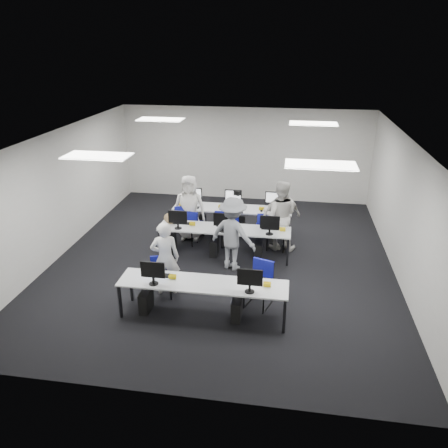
% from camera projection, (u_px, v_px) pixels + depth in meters
% --- Properties ---
extents(room, '(9.00, 9.02, 3.00)m').
position_uv_depth(room, '(223.00, 201.00, 10.07)').
color(room, black).
rests_on(room, ground).
extents(ceiling_panels, '(5.20, 4.60, 0.02)m').
position_uv_depth(ceiling_panels, '(223.00, 137.00, 9.49)').
color(ceiling_panels, white).
rests_on(ceiling_panels, room).
extents(desk_front, '(3.20, 0.70, 0.73)m').
position_uv_depth(desk_front, '(203.00, 285.00, 8.21)').
color(desk_front, silver).
rests_on(desk_front, ground).
extents(desk_mid, '(3.20, 0.70, 0.73)m').
position_uv_depth(desk_mid, '(224.00, 230.00, 10.57)').
color(desk_mid, silver).
rests_on(desk_mid, ground).
extents(desk_back, '(3.20, 0.70, 0.73)m').
position_uv_depth(desk_back, '(232.00, 210.00, 11.85)').
color(desk_back, silver).
rests_on(desk_back, ground).
extents(equipment_front, '(2.51, 0.41, 1.19)m').
position_uv_depth(equipment_front, '(193.00, 299.00, 8.34)').
color(equipment_front, '#0D3DB4').
rests_on(equipment_front, desk_front).
extents(equipment_mid, '(2.91, 0.41, 1.19)m').
position_uv_depth(equipment_mid, '(216.00, 242.00, 10.71)').
color(equipment_mid, white).
rests_on(equipment_mid, desk_mid).
extents(equipment_back, '(2.91, 0.41, 1.19)m').
position_uv_depth(equipment_back, '(239.00, 221.00, 11.96)').
color(equipment_back, white).
rests_on(equipment_back, desk_back).
extents(chair_0, '(0.52, 0.55, 0.83)m').
position_uv_depth(chair_0, '(161.00, 284.00, 9.06)').
color(chair_0, navy).
rests_on(chair_0, ground).
extents(chair_1, '(0.60, 0.62, 0.94)m').
position_uv_depth(chair_1, '(259.00, 292.00, 8.70)').
color(chair_1, navy).
rests_on(chair_1, ground).
extents(chair_2, '(0.57, 0.60, 0.95)m').
position_uv_depth(chair_2, '(184.00, 232.00, 11.38)').
color(chair_2, navy).
rests_on(chair_2, ground).
extents(chair_3, '(0.47, 0.51, 0.89)m').
position_uv_depth(chair_3, '(230.00, 235.00, 11.30)').
color(chair_3, navy).
rests_on(chair_3, ground).
extents(chair_4, '(0.52, 0.56, 0.93)m').
position_uv_depth(chair_4, '(277.00, 237.00, 11.12)').
color(chair_4, navy).
rests_on(chair_4, ground).
extents(chair_5, '(0.49, 0.52, 0.85)m').
position_uv_depth(chair_5, '(194.00, 230.00, 11.62)').
color(chair_5, navy).
rests_on(chair_5, ground).
extents(chair_6, '(0.49, 0.53, 0.91)m').
position_uv_depth(chair_6, '(223.00, 231.00, 11.51)').
color(chair_6, navy).
rests_on(chair_6, ground).
extents(chair_7, '(0.51, 0.54, 0.92)m').
position_uv_depth(chair_7, '(265.00, 234.00, 11.33)').
color(chair_7, navy).
rests_on(chair_7, ground).
extents(handbag, '(0.37, 0.29, 0.27)m').
position_uv_depth(handbag, '(170.00, 218.00, 10.78)').
color(handbag, '#A18353').
rests_on(handbag, desk_mid).
extents(student_0, '(0.66, 0.52, 1.61)m').
position_uv_depth(student_0, '(165.00, 258.00, 8.95)').
color(student_0, '#BCB8B1').
rests_on(student_0, ground).
extents(student_1, '(0.91, 0.73, 1.80)m').
position_uv_depth(student_1, '(280.00, 215.00, 10.88)').
color(student_1, '#BCB8B1').
rests_on(student_1, ground).
extents(student_2, '(0.88, 0.59, 1.74)m').
position_uv_depth(student_2, '(189.00, 208.00, 11.45)').
color(student_2, '#BCB8B1').
rests_on(student_2, ground).
extents(student_3, '(1.07, 0.78, 1.69)m').
position_uv_depth(student_3, '(281.00, 216.00, 10.96)').
color(student_3, '#BCB8B1').
rests_on(student_3, ground).
extents(photographer, '(1.28, 1.03, 1.74)m').
position_uv_depth(photographer, '(233.00, 234.00, 9.91)').
color(photographer, gray).
rests_on(photographer, ground).
extents(dslr_camera, '(0.20, 0.22, 0.10)m').
position_uv_depth(dslr_camera, '(237.00, 193.00, 9.69)').
color(dslr_camera, black).
rests_on(dslr_camera, photographer).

